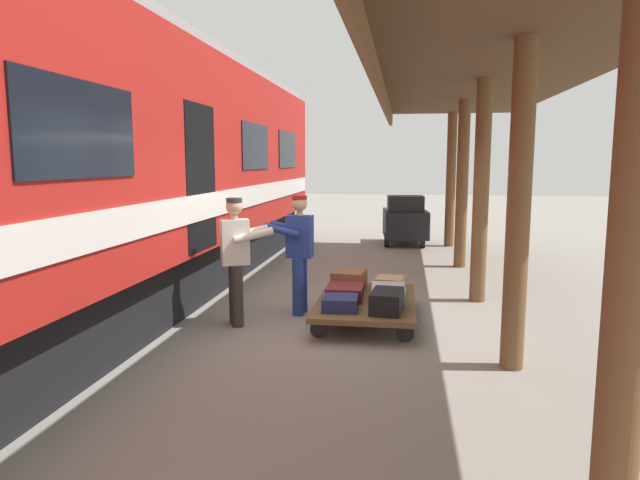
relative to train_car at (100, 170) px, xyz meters
name	(u,v)px	position (x,y,z in m)	size (l,w,h in m)	color
ground_plane	(345,321)	(-3.50, 0.00, -2.06)	(60.00, 60.00, 0.00)	gray
platform_canopy	(496,74)	(-5.37, 0.00, 1.19)	(3.20, 15.43, 3.56)	brown
train_car	(100,170)	(0.00, 0.00, 0.00)	(3.02, 16.48, 4.00)	#B21E19
luggage_cart	(366,302)	(-3.78, -0.10, -1.81)	(1.32, 2.14, 0.30)	brown
suitcase_maroon_trunk	(345,292)	(-3.48, -0.10, -1.67)	(0.49, 0.63, 0.19)	maroon
suitcase_brown_leather	(349,280)	(-3.48, -0.69, -1.62)	(0.45, 0.56, 0.28)	brown
suitcase_navy_fabric	(340,303)	(-3.48, 0.49, -1.68)	(0.44, 0.46, 0.17)	navy
suitcase_black_hardshell	(387,301)	(-4.07, 0.49, -1.63)	(0.37, 0.62, 0.27)	black
suitcase_tan_vintage	(389,284)	(-4.07, -0.69, -1.66)	(0.37, 0.44, 0.20)	tan
suitcase_gray_aluminum	(388,293)	(-4.07, -0.10, -1.66)	(0.45, 0.59, 0.20)	#9EA0A5
porter_in_overalls	(298,250)	(-2.79, -0.33, -1.14)	(0.69, 0.47, 1.70)	navy
porter_by_door	(237,256)	(-2.08, 0.34, -1.14)	(0.74, 0.61, 1.70)	#332D28
baggage_tug	(405,221)	(-4.29, -7.46, -1.43)	(1.24, 1.79, 1.30)	black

